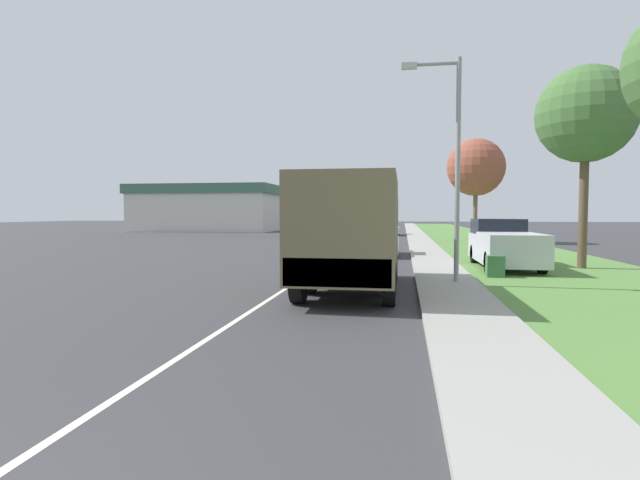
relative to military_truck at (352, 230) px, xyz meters
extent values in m
plane|color=#38383A|center=(-1.86, 28.00, -1.66)|extent=(180.00, 180.00, 0.00)
cube|color=silver|center=(-1.86, 28.00, -1.65)|extent=(0.12, 120.00, 0.00)
cube|color=#9E9B93|center=(2.64, 28.00, -1.60)|extent=(1.80, 120.00, 0.12)
cube|color=#56843D|center=(7.04, 28.00, -1.65)|extent=(7.00, 120.00, 0.02)
cube|color=#545B3D|center=(0.00, 2.55, -0.11)|extent=(2.39, 1.88, 2.04)
cube|color=brown|center=(0.00, -0.80, 0.11)|extent=(2.39, 4.83, 2.49)
cube|color=#545B3D|center=(0.00, -3.16, -0.78)|extent=(2.27, 0.10, 0.60)
cube|color=red|center=(-0.90, -3.18, -0.58)|extent=(0.12, 0.06, 0.12)
cube|color=red|center=(0.90, -3.18, -0.58)|extent=(0.12, 0.06, 0.12)
cylinder|color=black|center=(-1.04, 2.46, -1.16)|extent=(0.30, 1.00, 1.00)
cylinder|color=black|center=(1.04, 2.46, -1.16)|extent=(0.30, 1.00, 1.00)
cylinder|color=black|center=(-1.04, -2.01, -1.16)|extent=(0.30, 1.00, 1.00)
cylinder|color=black|center=(1.04, -2.01, -1.16)|extent=(0.30, 1.00, 1.00)
cylinder|color=black|center=(-1.04, -0.56, -1.16)|extent=(0.30, 1.00, 1.00)
cylinder|color=black|center=(1.04, -0.56, -1.16)|extent=(0.30, 1.00, 1.00)
cube|color=silver|center=(0.20, 11.59, -1.13)|extent=(1.90, 4.36, 0.69)
cube|color=black|center=(0.20, 11.68, -0.43)|extent=(1.67, 1.96, 0.71)
cylinder|color=black|center=(-0.65, 12.99, -1.34)|extent=(0.20, 0.64, 0.64)
cylinder|color=black|center=(1.05, 12.99, -1.34)|extent=(0.20, 0.64, 0.64)
cylinder|color=black|center=(-0.65, 10.20, -1.34)|extent=(0.20, 0.64, 0.64)
cylinder|color=black|center=(1.05, 10.20, -1.34)|extent=(0.20, 0.64, 0.64)
cube|color=tan|center=(-3.30, 19.48, -1.12)|extent=(1.91, 4.00, 0.72)
cube|color=black|center=(-3.30, 19.56, -0.40)|extent=(1.68, 1.80, 0.73)
cylinder|color=black|center=(-4.15, 20.76, -1.34)|extent=(0.20, 0.64, 0.64)
cylinder|color=black|center=(-2.44, 20.76, -1.34)|extent=(0.20, 0.64, 0.64)
cylinder|color=black|center=(-4.15, 18.20, -1.34)|extent=(0.20, 0.64, 0.64)
cylinder|color=black|center=(-2.44, 18.20, -1.34)|extent=(0.20, 0.64, 0.64)
cube|color=silver|center=(0.16, 34.90, -1.18)|extent=(1.72, 4.56, 0.60)
cube|color=black|center=(0.16, 34.99, -0.56)|extent=(1.51, 2.05, 0.64)
cylinder|color=black|center=(-0.60, 36.36, -1.34)|extent=(0.20, 0.64, 0.64)
cylinder|color=black|center=(0.92, 36.36, -1.34)|extent=(0.20, 0.64, 0.64)
cylinder|color=black|center=(-0.60, 33.44, -1.34)|extent=(0.20, 0.64, 0.64)
cylinder|color=black|center=(0.92, 33.44, -1.34)|extent=(0.20, 0.64, 0.64)
cube|color=silver|center=(-4.02, 49.25, -1.14)|extent=(1.71, 3.99, 0.69)
cube|color=black|center=(-4.02, 49.33, -0.44)|extent=(1.50, 1.79, 0.71)
cylinder|color=black|center=(-4.78, 50.52, -1.34)|extent=(0.20, 0.64, 0.64)
cylinder|color=black|center=(-3.27, 50.52, -1.34)|extent=(0.20, 0.64, 0.64)
cylinder|color=black|center=(-4.78, 47.97, -1.34)|extent=(0.20, 0.64, 0.64)
cylinder|color=black|center=(-3.27, 47.97, -1.34)|extent=(0.20, 0.64, 0.64)
cube|color=silver|center=(5.21, 6.58, -0.90)|extent=(2.01, 5.52, 1.01)
cube|color=black|center=(5.21, 8.18, -0.09)|extent=(1.85, 2.32, 0.61)
cube|color=silver|center=(5.21, 5.42, -0.34)|extent=(2.01, 3.20, 0.12)
cylinder|color=black|center=(4.33, 8.40, -1.26)|extent=(0.24, 0.76, 0.76)
cylinder|color=black|center=(6.10, 8.40, -1.26)|extent=(0.24, 0.76, 0.76)
cylinder|color=black|center=(4.33, 4.76, -1.26)|extent=(0.24, 0.76, 0.76)
cylinder|color=black|center=(6.10, 4.76, -1.26)|extent=(0.24, 0.76, 0.76)
cylinder|color=gray|center=(2.89, 1.53, 1.67)|extent=(0.14, 0.14, 6.41)
cylinder|color=gray|center=(2.19, 1.53, 4.73)|extent=(1.40, 0.11, 0.11)
cube|color=#B2B2AD|center=(1.49, 1.53, 4.70)|extent=(0.44, 0.24, 0.16)
cylinder|color=brown|center=(8.09, 6.94, 0.76)|extent=(0.32, 0.32, 4.80)
sphere|color=#477038|center=(8.09, 6.94, 4.15)|extent=(3.60, 3.60, 3.60)
cylinder|color=brown|center=(6.51, 24.04, 0.49)|extent=(0.31, 0.31, 4.26)
sphere|color=brown|center=(6.51, 24.04, 3.75)|extent=(4.11, 4.11, 4.11)
cube|color=#3D7042|center=(4.34, 3.62, -1.29)|extent=(0.55, 0.45, 0.70)
cube|color=beige|center=(-21.92, 44.35, 0.53)|extent=(16.38, 10.26, 4.37)
cube|color=#3D6651|center=(-21.92, 44.35, 3.26)|extent=(17.03, 10.68, 1.09)
camera|label=1|loc=(1.34, -13.33, 0.44)|focal=28.00mm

